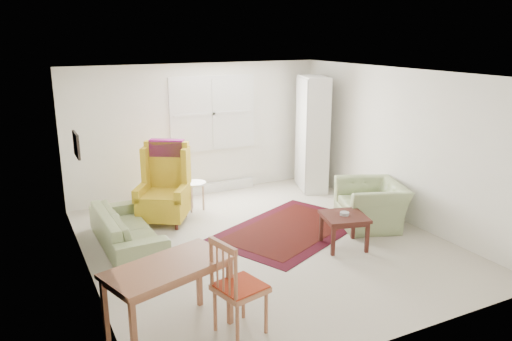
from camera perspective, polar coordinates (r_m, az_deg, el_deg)
name	(u,v)px	position (r m, az deg, el deg)	size (l,w,h in m)	color
room	(260,158)	(7.33, 0.45, 1.41)	(5.04, 5.54, 2.51)	#BAB19F
rug	(290,229)	(8.03, 3.90, -6.70)	(2.47, 1.59, 0.02)	black
sofa	(126,222)	(7.55, -14.60, -5.68)	(1.88, 0.73, 0.76)	#869764
armchair	(371,200)	(8.28, 13.04, -3.32)	(1.09, 0.96, 0.85)	#869764
wingback_chair	(162,184)	(8.24, -10.64, -1.51)	(0.77, 0.82, 1.34)	gold
coffee_table	(344,231)	(7.43, 9.99, -6.80)	(0.61, 0.61, 0.50)	#3F1813
stool	(195,196)	(8.85, -6.94, -2.92)	(0.39, 0.39, 0.52)	white
cabinet	(313,134)	(9.88, 6.49, 4.18)	(0.47, 0.90, 2.24)	white
desk	(170,300)	(5.33, -9.80, -14.41)	(1.27, 0.63, 0.80)	#9A5E3E
desk_chair	(240,286)	(5.25, -1.81, -13.01)	(0.47, 0.47, 1.07)	#9A5E3E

